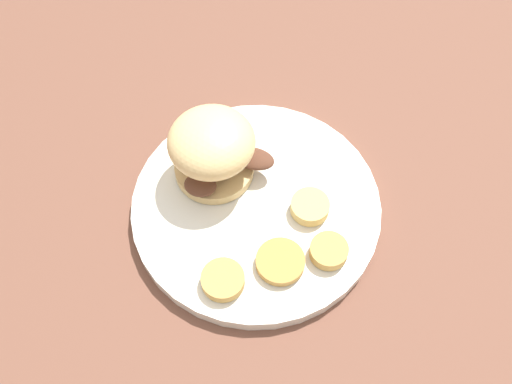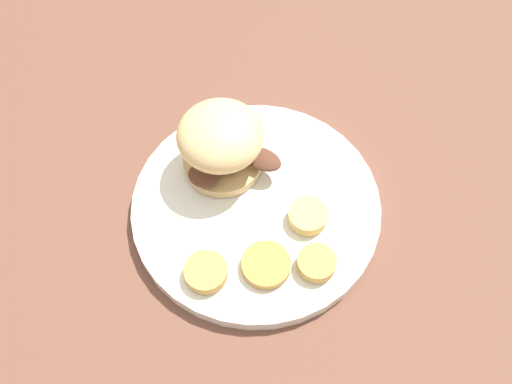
# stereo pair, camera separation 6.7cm
# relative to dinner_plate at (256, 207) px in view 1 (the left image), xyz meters

# --- Properties ---
(ground_plane) EXTENTS (4.00, 4.00, 0.00)m
(ground_plane) POSITION_rel_dinner_plate_xyz_m (0.00, 0.00, -0.01)
(ground_plane) COLOR brown
(dinner_plate) EXTENTS (0.29, 0.29, 0.02)m
(dinner_plate) POSITION_rel_dinner_plate_xyz_m (0.00, 0.00, 0.00)
(dinner_plate) COLOR white
(dinner_plate) RESTS_ON ground_plane
(sandwich) EXTENTS (0.12, 0.10, 0.09)m
(sandwich) POSITION_rel_dinner_plate_xyz_m (0.03, -0.06, 0.06)
(sandwich) COLOR tan
(sandwich) RESTS_ON dinner_plate
(potato_round_0) EXTENTS (0.05, 0.05, 0.01)m
(potato_round_0) POSITION_rel_dinner_plate_xyz_m (0.07, 0.08, 0.02)
(potato_round_0) COLOR tan
(potato_round_0) RESTS_ON dinner_plate
(potato_round_1) EXTENTS (0.04, 0.04, 0.01)m
(potato_round_1) POSITION_rel_dinner_plate_xyz_m (-0.05, 0.09, 0.02)
(potato_round_1) COLOR tan
(potato_round_1) RESTS_ON dinner_plate
(potato_round_2) EXTENTS (0.05, 0.05, 0.01)m
(potato_round_2) POSITION_rel_dinner_plate_xyz_m (-0.00, 0.08, 0.01)
(potato_round_2) COLOR #BC8942
(potato_round_2) RESTS_ON dinner_plate
(potato_round_3) EXTENTS (0.04, 0.04, 0.01)m
(potato_round_3) POSITION_rel_dinner_plate_xyz_m (-0.06, 0.03, 0.02)
(potato_round_3) COLOR #DBB766
(potato_round_3) RESTS_ON dinner_plate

